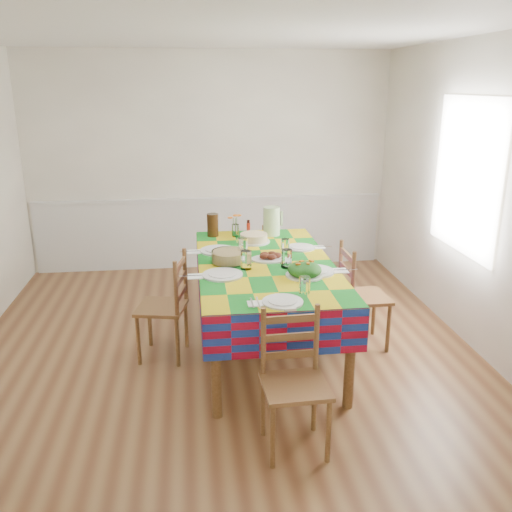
{
  "coord_description": "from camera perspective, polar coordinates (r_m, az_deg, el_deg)",
  "views": [
    {
      "loc": [
        -0.25,
        -4.31,
        2.3
      ],
      "look_at": [
        0.28,
        0.04,
        0.9
      ],
      "focal_mm": 38.0,
      "sensor_mm": 36.0,
      "label": 1
    }
  ],
  "objects": [
    {
      "name": "dining_table",
      "position": [
        4.69,
        1.0,
        -1.74
      ],
      "size": [
        1.15,
        2.15,
        0.83
      ],
      "color": "brown",
      "rests_on": "room"
    },
    {
      "name": "setting_left_far",
      "position": [
        4.91,
        -3.18,
        0.72
      ],
      "size": [
        0.61,
        0.36,
        0.16
      ],
      "rotation": [
        0.0,
        0.0,
        1.57
      ],
      "color": "silver",
      "rests_on": "dining_table"
    },
    {
      "name": "room",
      "position": [
        4.42,
        -3.6,
        5.25
      ],
      "size": [
        4.58,
        5.08,
        2.78
      ],
      "color": "brown",
      "rests_on": "ground"
    },
    {
      "name": "chair_near",
      "position": [
        3.59,
        4.01,
        -13.14
      ],
      "size": [
        0.43,
        0.41,
        0.94
      ],
      "rotation": [
        0.0,
        0.0,
        0.04
      ],
      "color": "brown",
      "rests_on": "room"
    },
    {
      "name": "meat_platter",
      "position": [
        4.71,
        1.48,
        -0.1
      ],
      "size": [
        0.33,
        0.24,
        0.06
      ],
      "color": "silver",
      "rests_on": "dining_table"
    },
    {
      "name": "cake",
      "position": [
        5.23,
        -0.23,
        1.88
      ],
      "size": [
        0.31,
        0.31,
        0.09
      ],
      "color": "silver",
      "rests_on": "dining_table"
    },
    {
      "name": "window_right",
      "position": [
        5.29,
        21.25,
        7.82
      ],
      "size": [
        0.0,
        1.4,
        1.4
      ],
      "primitive_type": "plane",
      "rotation": [
        0.0,
        -1.57,
        0.0
      ],
      "color": "white",
      "rests_on": "room"
    },
    {
      "name": "chair_left",
      "position": [
        4.74,
        -9.4,
        -5.32
      ],
      "size": [
        0.47,
        0.49,
        0.94
      ],
      "rotation": [
        0.0,
        0.0,
        -1.78
      ],
      "color": "brown",
      "rests_on": "room"
    },
    {
      "name": "serving_utensils",
      "position": [
        4.6,
        3.23,
        -0.84
      ],
      "size": [
        0.14,
        0.31,
        0.01
      ],
      "color": "black",
      "rests_on": "dining_table"
    },
    {
      "name": "chair_far",
      "position": [
        6.07,
        -0.81,
        -0.39
      ],
      "size": [
        0.39,
        0.38,
        0.84
      ],
      "rotation": [
        0.0,
        0.0,
        3.08
      ],
      "color": "brown",
      "rests_on": "room"
    },
    {
      "name": "tea_pitcher",
      "position": [
        5.45,
        -4.58,
        3.28
      ],
      "size": [
        0.11,
        0.11,
        0.23
      ],
      "primitive_type": "cylinder",
      "color": "#321D0B",
      "rests_on": "dining_table"
    },
    {
      "name": "hot_sauce",
      "position": [
        5.49,
        -0.81,
        3.04
      ],
      "size": [
        0.04,
        0.04,
        0.15
      ],
      "primitive_type": "cylinder",
      "color": "red",
      "rests_on": "dining_table"
    },
    {
      "name": "setting_near_head",
      "position": [
        3.85,
        3.58,
        -4.2
      ],
      "size": [
        0.47,
        0.31,
        0.14
      ],
      "color": "silver",
      "rests_on": "dining_table"
    },
    {
      "name": "pasta_bowl",
      "position": [
        4.63,
        -2.88,
        -0.08
      ],
      "size": [
        0.3,
        0.3,
        0.11
      ],
      "color": "white",
      "rests_on": "dining_table"
    },
    {
      "name": "setting_right_far",
      "position": [
        5.01,
        4.21,
        0.97
      ],
      "size": [
        0.5,
        0.29,
        0.13
      ],
      "rotation": [
        0.0,
        0.0,
        -1.57
      ],
      "color": "silver",
      "rests_on": "dining_table"
    },
    {
      "name": "wainscot",
      "position": [
        7.03,
        -4.72,
        2.7
      ],
      "size": [
        4.41,
        0.06,
        0.92
      ],
      "color": "silver",
      "rests_on": "room"
    },
    {
      "name": "salad_platter",
      "position": [
        4.32,
        5.14,
        -1.51
      ],
      "size": [
        0.3,
        0.3,
        0.13
      ],
      "color": "silver",
      "rests_on": "dining_table"
    },
    {
      "name": "name_card",
      "position": [
        3.68,
        3.63,
        -5.64
      ],
      "size": [
        0.08,
        0.03,
        0.02
      ],
      "primitive_type": "cube",
      "color": "silver",
      "rests_on": "dining_table"
    },
    {
      "name": "chair_right",
      "position": [
        4.97,
        10.88,
        -4.23
      ],
      "size": [
        0.41,
        0.43,
        0.96
      ],
      "rotation": [
        0.0,
        0.0,
        1.6
      ],
      "color": "brown",
      "rests_on": "room"
    },
    {
      "name": "setting_right_near",
      "position": [
        4.46,
        5.17,
        -1.09
      ],
      "size": [
        0.61,
        0.35,
        0.16
      ],
      "rotation": [
        0.0,
        0.0,
        -1.57
      ],
      "color": "silver",
      "rests_on": "dining_table"
    },
    {
      "name": "green_pitcher",
      "position": [
        5.47,
        1.65,
        3.7
      ],
      "size": [
        0.17,
        0.17,
        0.29
      ],
      "primitive_type": "cylinder",
      "color": "#AACF92",
      "rests_on": "dining_table"
    },
    {
      "name": "setting_left_near",
      "position": [
        4.38,
        -2.72,
        -1.39
      ],
      "size": [
        0.59,
        0.35,
        0.16
      ],
      "rotation": [
        0.0,
        0.0,
        1.57
      ],
      "color": "silver",
      "rests_on": "dining_table"
    },
    {
      "name": "flower_vase",
      "position": [
        5.43,
        -2.2,
        3.08
      ],
      "size": [
        0.15,
        0.12,
        0.23
      ],
      "color": "white",
      "rests_on": "dining_table"
    }
  ]
}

